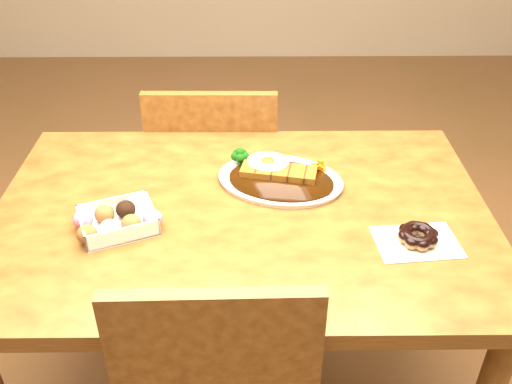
{
  "coord_description": "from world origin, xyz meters",
  "views": [
    {
      "loc": [
        0.03,
        -1.12,
        1.56
      ],
      "look_at": [
        0.03,
        -0.01,
        0.81
      ],
      "focal_mm": 40.0,
      "sensor_mm": 36.0,
      "label": 1
    }
  ],
  "objects_px": {
    "pon_de_ring": "(418,236)",
    "chair_far": "(217,183)",
    "katsu_curry_plate": "(278,176)",
    "table": "(242,241)",
    "donut_box": "(116,221)"
  },
  "relations": [
    {
      "from": "katsu_curry_plate",
      "to": "donut_box",
      "type": "bearing_deg",
      "value": -152.62
    },
    {
      "from": "chair_far",
      "to": "katsu_curry_plate",
      "type": "bearing_deg",
      "value": 115.57
    },
    {
      "from": "table",
      "to": "pon_de_ring",
      "type": "relative_size",
      "value": 6.13
    },
    {
      "from": "table",
      "to": "pon_de_ring",
      "type": "bearing_deg",
      "value": -18.36
    },
    {
      "from": "table",
      "to": "chair_far",
      "type": "relative_size",
      "value": 1.38
    },
    {
      "from": "table",
      "to": "chair_far",
      "type": "bearing_deg",
      "value": 100.28
    },
    {
      "from": "donut_box",
      "to": "pon_de_ring",
      "type": "distance_m",
      "value": 0.68
    },
    {
      "from": "chair_far",
      "to": "katsu_curry_plate",
      "type": "height_order",
      "value": "chair_far"
    },
    {
      "from": "chair_far",
      "to": "katsu_curry_plate",
      "type": "xyz_separation_m",
      "value": [
        0.19,
        -0.41,
        0.29
      ]
    },
    {
      "from": "table",
      "to": "katsu_curry_plate",
      "type": "xyz_separation_m",
      "value": [
        0.09,
        0.12,
        0.12
      ]
    },
    {
      "from": "table",
      "to": "katsu_curry_plate",
      "type": "height_order",
      "value": "katsu_curry_plate"
    },
    {
      "from": "katsu_curry_plate",
      "to": "pon_de_ring",
      "type": "distance_m",
      "value": 0.39
    },
    {
      "from": "table",
      "to": "pon_de_ring",
      "type": "height_order",
      "value": "pon_de_ring"
    },
    {
      "from": "katsu_curry_plate",
      "to": "donut_box",
      "type": "xyz_separation_m",
      "value": [
        -0.38,
        -0.2,
        0.01
      ]
    },
    {
      "from": "pon_de_ring",
      "to": "chair_far",
      "type": "bearing_deg",
      "value": 126.39
    }
  ]
}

